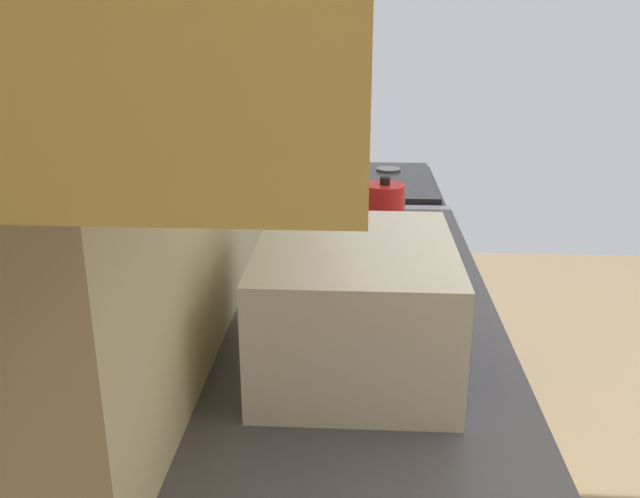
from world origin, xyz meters
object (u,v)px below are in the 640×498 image
(bowl, at_px, (387,257))
(kettle, at_px, (384,208))
(microwave, at_px, (356,306))
(oven_range, at_px, (361,275))

(bowl, distance_m, kettle, 0.33)
(microwave, relative_size, kettle, 2.58)
(microwave, distance_m, kettle, 0.92)
(oven_range, height_order, microwave, microwave)
(microwave, distance_m, bowl, 0.61)
(bowl, height_order, kettle, kettle)
(oven_range, distance_m, microwave, 1.70)
(kettle, bearing_deg, oven_range, 5.75)
(oven_range, bearing_deg, microwave, 179.35)
(bowl, xyz_separation_m, kettle, (0.32, 0.00, 0.06))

